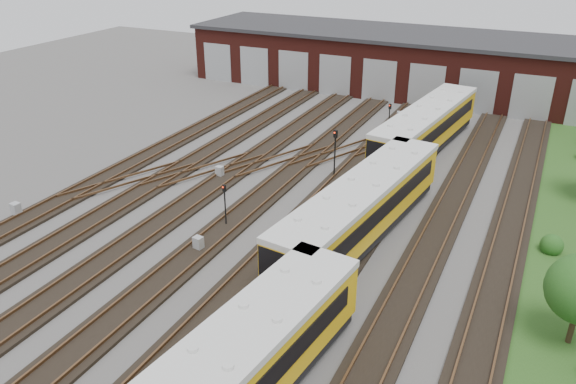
% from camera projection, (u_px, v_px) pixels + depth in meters
% --- Properties ---
extents(ground, '(120.00, 120.00, 0.00)m').
position_uv_depth(ground, '(228.00, 260.00, 31.70)').
color(ground, '#413F3D').
rests_on(ground, ground).
extents(track_network, '(30.40, 70.00, 0.33)m').
position_uv_depth(track_network, '(230.00, 253.00, 32.20)').
color(track_network, black).
rests_on(track_network, ground).
extents(maintenance_shed, '(51.00, 12.50, 6.35)m').
position_uv_depth(maintenance_shed, '(413.00, 62.00, 62.76)').
color(maintenance_shed, '#501914').
rests_on(maintenance_shed, ground).
extents(metro_train, '(5.04, 49.00, 3.46)m').
position_uv_depth(metro_train, '(362.00, 209.00, 32.80)').
color(metro_train, black).
rests_on(metro_train, ground).
extents(signal_mast_0, '(0.26, 0.25, 2.86)m').
position_uv_depth(signal_mast_0, '(225.00, 200.00, 34.47)').
color(signal_mast_0, black).
rests_on(signal_mast_0, ground).
extents(signal_mast_1, '(0.33, 0.32, 3.72)m').
position_uv_depth(signal_mast_1, '(335.00, 148.00, 41.04)').
color(signal_mast_1, black).
rests_on(signal_mast_1, ground).
extents(signal_mast_2, '(0.26, 0.25, 3.07)m').
position_uv_depth(signal_mast_2, '(389.00, 116.00, 49.08)').
color(signal_mast_2, black).
rests_on(signal_mast_2, ground).
extents(signal_mast_3, '(0.30, 0.28, 3.09)m').
position_uv_depth(signal_mast_3, '(406.00, 137.00, 44.17)').
color(signal_mast_3, black).
rests_on(signal_mast_3, ground).
extents(relay_cabinet_0, '(0.64, 0.55, 0.97)m').
position_uv_depth(relay_cabinet_0, '(16.00, 210.00, 36.19)').
color(relay_cabinet_0, '#9EA1A3').
rests_on(relay_cabinet_0, ground).
extents(relay_cabinet_1, '(0.56, 0.48, 0.88)m').
position_uv_depth(relay_cabinet_1, '(220.00, 172.00, 41.84)').
color(relay_cabinet_1, '#9EA1A3').
rests_on(relay_cabinet_1, ground).
extents(relay_cabinet_2, '(0.59, 0.52, 0.89)m').
position_uv_depth(relay_cabinet_2, '(198.00, 244.00, 32.46)').
color(relay_cabinet_2, '#9EA1A3').
rests_on(relay_cabinet_2, ground).
extents(relay_cabinet_3, '(0.82, 0.76, 1.10)m').
position_uv_depth(relay_cabinet_3, '(400.00, 117.00, 53.31)').
color(relay_cabinet_3, '#9EA1A3').
rests_on(relay_cabinet_3, ground).
extents(relay_cabinet_4, '(0.73, 0.62, 1.12)m').
position_uv_depth(relay_cabinet_4, '(335.00, 214.00, 35.48)').
color(relay_cabinet_4, '#9EA1A3').
rests_on(relay_cabinet_4, ground).
extents(bush_1, '(1.30, 1.30, 1.30)m').
position_uv_depth(bush_1, '(552.00, 242.00, 32.21)').
color(bush_1, '#194C15').
rests_on(bush_1, ground).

